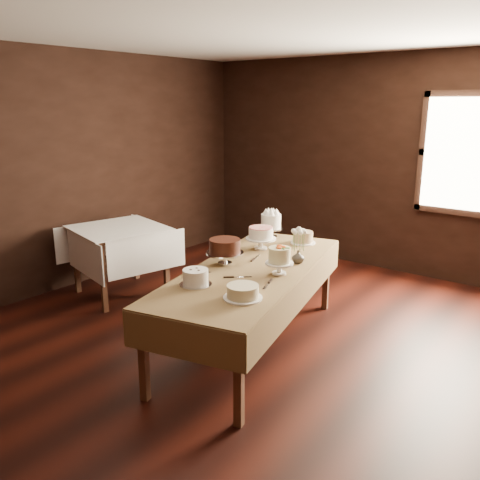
{
  "coord_description": "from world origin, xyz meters",
  "views": [
    {
      "loc": [
        2.77,
        -3.38,
        2.19
      ],
      "look_at": [
        0.0,
        0.2,
        0.95
      ],
      "focal_mm": 37.7,
      "sensor_mm": 36.0,
      "label": 1
    }
  ],
  "objects_px": {
    "cake_chocolate": "(225,252)",
    "cake_lattice": "(261,239)",
    "cake_cream": "(243,292)",
    "cake_server_c": "(257,257)",
    "display_table": "(252,274)",
    "cake_server_a": "(243,277)",
    "cake_meringue": "(271,227)",
    "cake_speckled": "(303,238)",
    "cake_server_d": "(289,263)",
    "cake_flowers": "(279,262)",
    "side_table": "(119,236)",
    "cake_server_b": "(266,286)",
    "flower_vase": "(298,257)",
    "cake_server_e": "(203,271)",
    "cake_swirl": "(196,278)"
  },
  "relations": [
    {
      "from": "cake_lattice",
      "to": "cake_server_a",
      "type": "distance_m",
      "value": 0.88
    },
    {
      "from": "cake_chocolate",
      "to": "flower_vase",
      "type": "bearing_deg",
      "value": 40.37
    },
    {
      "from": "cake_flowers",
      "to": "cake_speckled",
      "type": "bearing_deg",
      "value": 109.64
    },
    {
      "from": "cake_server_b",
      "to": "cake_server_d",
      "type": "height_order",
      "value": "same"
    },
    {
      "from": "cake_chocolate",
      "to": "cake_lattice",
      "type": "bearing_deg",
      "value": 92.74
    },
    {
      "from": "display_table",
      "to": "cake_server_b",
      "type": "height_order",
      "value": "cake_server_b"
    },
    {
      "from": "cake_meringue",
      "to": "flower_vase",
      "type": "xyz_separation_m",
      "value": [
        0.71,
        -0.59,
        -0.06
      ]
    },
    {
      "from": "side_table",
      "to": "cake_chocolate",
      "type": "bearing_deg",
      "value": -6.52
    },
    {
      "from": "cake_cream",
      "to": "cake_server_c",
      "type": "relative_size",
      "value": 1.42
    },
    {
      "from": "flower_vase",
      "to": "cake_lattice",
      "type": "bearing_deg",
      "value": 162.63
    },
    {
      "from": "display_table",
      "to": "cake_server_c",
      "type": "distance_m",
      "value": 0.34
    },
    {
      "from": "cake_flowers",
      "to": "cake_meringue",
      "type": "bearing_deg",
      "value": 127.71
    },
    {
      "from": "cake_swirl",
      "to": "cake_cream",
      "type": "relative_size",
      "value": 0.77
    },
    {
      "from": "cake_chocolate",
      "to": "cake_server_e",
      "type": "distance_m",
      "value": 0.3
    },
    {
      "from": "side_table",
      "to": "cake_flowers",
      "type": "xyz_separation_m",
      "value": [
        2.29,
        -0.13,
        0.16
      ]
    },
    {
      "from": "cake_lattice",
      "to": "cake_swirl",
      "type": "distance_m",
      "value": 1.19
    },
    {
      "from": "cake_speckled",
      "to": "cake_server_c",
      "type": "bearing_deg",
      "value": -97.53
    },
    {
      "from": "side_table",
      "to": "cake_cream",
      "type": "relative_size",
      "value": 3.38
    },
    {
      "from": "cake_flowers",
      "to": "cake_server_d",
      "type": "distance_m",
      "value": 0.33
    },
    {
      "from": "display_table",
      "to": "flower_vase",
      "type": "height_order",
      "value": "flower_vase"
    },
    {
      "from": "cake_lattice",
      "to": "cake_server_d",
      "type": "bearing_deg",
      "value": -25.91
    },
    {
      "from": "cake_flowers",
      "to": "cake_server_c",
      "type": "relative_size",
      "value": 1.06
    },
    {
      "from": "cake_flowers",
      "to": "cake_cream",
      "type": "distance_m",
      "value": 0.64
    },
    {
      "from": "display_table",
      "to": "cake_server_d",
      "type": "xyz_separation_m",
      "value": [
        0.19,
        0.31,
        0.06
      ]
    },
    {
      "from": "cake_cream",
      "to": "cake_server_d",
      "type": "xyz_separation_m",
      "value": [
        -0.18,
        0.93,
        -0.05
      ]
    },
    {
      "from": "side_table",
      "to": "cake_chocolate",
      "type": "height_order",
      "value": "cake_chocolate"
    },
    {
      "from": "cake_speckled",
      "to": "cake_chocolate",
      "type": "xyz_separation_m",
      "value": [
        -0.19,
        -1.05,
        0.05
      ]
    },
    {
      "from": "cake_chocolate",
      "to": "cake_server_c",
      "type": "xyz_separation_m",
      "value": [
        0.1,
        0.36,
        -0.11
      ]
    },
    {
      "from": "side_table",
      "to": "cake_cream",
      "type": "distance_m",
      "value": 2.5
    },
    {
      "from": "cake_speckled",
      "to": "cake_cream",
      "type": "bearing_deg",
      "value": -74.71
    },
    {
      "from": "cake_server_a",
      "to": "cake_meringue",
      "type": "bearing_deg",
      "value": 72.15
    },
    {
      "from": "cake_flowers",
      "to": "display_table",
      "type": "bearing_deg",
      "value": -178.85
    },
    {
      "from": "display_table",
      "to": "cake_flowers",
      "type": "relative_size",
      "value": 10.27
    },
    {
      "from": "cake_swirl",
      "to": "cake_server_d",
      "type": "xyz_separation_m",
      "value": [
        0.29,
        0.94,
        -0.06
      ]
    },
    {
      "from": "display_table",
      "to": "cake_server_a",
      "type": "bearing_deg",
      "value": -70.02
    },
    {
      "from": "cake_chocolate",
      "to": "cake_speckled",
      "type": "bearing_deg",
      "value": 79.6
    },
    {
      "from": "cake_lattice",
      "to": "cake_flowers",
      "type": "xyz_separation_m",
      "value": [
        0.57,
        -0.53,
        0.01
      ]
    },
    {
      "from": "cake_cream",
      "to": "cake_server_c",
      "type": "distance_m",
      "value": 1.07
    },
    {
      "from": "cake_cream",
      "to": "cake_swirl",
      "type": "bearing_deg",
      "value": -178.95
    },
    {
      "from": "side_table",
      "to": "cake_lattice",
      "type": "height_order",
      "value": "cake_lattice"
    },
    {
      "from": "cake_speckled",
      "to": "cake_server_d",
      "type": "distance_m",
      "value": 0.73
    },
    {
      "from": "cake_chocolate",
      "to": "cake_server_b",
      "type": "distance_m",
      "value": 0.68
    },
    {
      "from": "display_table",
      "to": "cake_cream",
      "type": "height_order",
      "value": "cake_cream"
    },
    {
      "from": "cake_server_a",
      "to": "flower_vase",
      "type": "relative_size",
      "value": 2.0
    },
    {
      "from": "cake_server_d",
      "to": "cake_cream",
      "type": "bearing_deg",
      "value": -135.75
    },
    {
      "from": "cake_meringue",
      "to": "cake_cream",
      "type": "height_order",
      "value": "cake_meringue"
    },
    {
      "from": "cake_speckled",
      "to": "cake_flowers",
      "type": "bearing_deg",
      "value": -70.36
    },
    {
      "from": "side_table",
      "to": "cake_server_b",
      "type": "xyz_separation_m",
      "value": [
        2.37,
        -0.44,
        0.06
      ]
    },
    {
      "from": "cake_server_a",
      "to": "cake_server_d",
      "type": "bearing_deg",
      "value": 37.41
    },
    {
      "from": "cake_lattice",
      "to": "cake_cream",
      "type": "xyz_separation_m",
      "value": [
        0.66,
        -1.17,
        -0.05
      ]
    }
  ]
}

